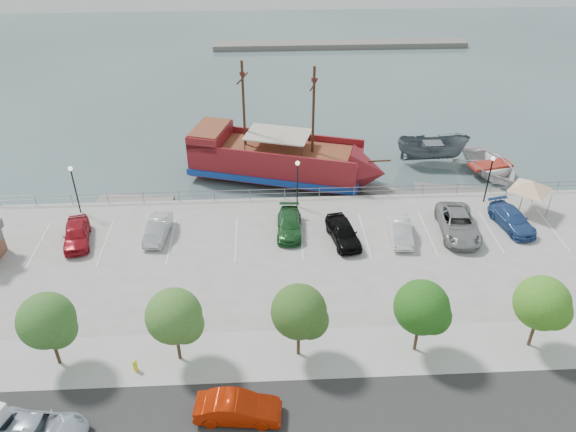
{
  "coord_description": "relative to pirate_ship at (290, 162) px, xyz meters",
  "views": [
    {
      "loc": [
        -2.81,
        -33.42,
        25.2
      ],
      "look_at": [
        -1.0,
        2.0,
        2.0
      ],
      "focal_mm": 35.0,
      "sensor_mm": 36.0,
      "label": 1
    }
  ],
  "objects": [
    {
      "name": "speedboat",
      "position": [
        19.11,
        0.02,
        -1.18
      ],
      "size": [
        6.75,
        8.36,
        1.53
      ],
      "primitive_type": "imported",
      "rotation": [
        0.0,
        0.0,
        0.22
      ],
      "color": "silver",
      "rests_on": "ground"
    },
    {
      "name": "patrol_boat",
      "position": [
        14.16,
        2.69,
        -0.6
      ],
      "size": [
        7.17,
        3.15,
        2.71
      ],
      "primitive_type": "imported",
      "rotation": [
        0.0,
        0.0,
        1.49
      ],
      "color": "#4D575D",
      "rests_on": "ground"
    },
    {
      "name": "dock_mid",
      "position": [
        9.66,
        -3.57,
        -1.77
      ],
      "size": [
        6.5,
        4.2,
        0.36
      ],
      "primitive_type": "cube",
      "rotation": [
        0.0,
        0.0,
        -0.42
      ],
      "color": "slate",
      "rests_on": "ground"
    },
    {
      "name": "lamp_post_left",
      "position": [
        -17.73,
        -6.27,
        1.99
      ],
      "size": [
        0.36,
        0.36,
        4.28
      ],
      "color": "black",
      "rests_on": "land_slab"
    },
    {
      "name": "fire_hydrant",
      "position": [
        -10.17,
        -23.57,
        -0.52
      ],
      "size": [
        0.27,
        0.27,
        0.79
      ],
      "rotation": [
        0.0,
        0.0,
        0.06
      ],
      "color": "yellow",
      "rests_on": "sidewalk"
    },
    {
      "name": "ground",
      "position": [
        0.27,
        -12.77,
        -1.95
      ],
      "size": [
        160.0,
        160.0,
        0.0
      ],
      "primitive_type": "plane",
      "color": "#3D4B4C"
    },
    {
      "name": "far_shore",
      "position": [
        10.27,
        42.23,
        -1.55
      ],
      "size": [
        40.0,
        3.0,
        0.8
      ],
      "primitive_type": "cube",
      "color": "#666157",
      "rests_on": "ground"
    },
    {
      "name": "tree_c",
      "position": [
        -7.58,
        -22.84,
        2.35
      ],
      "size": [
        3.3,
        3.2,
        5.0
      ],
      "color": "#473321",
      "rests_on": "sidewalk"
    },
    {
      "name": "parked_car_e",
      "position": [
        3.46,
        -11.35,
        -0.16
      ],
      "size": [
        2.67,
        4.88,
        1.58
      ],
      "primitive_type": "imported",
      "rotation": [
        0.0,
        0.0,
        0.18
      ],
      "color": "black",
      "rests_on": "land_slab"
    },
    {
      "name": "parked_car_h",
      "position": [
        17.08,
        -10.16,
        -0.24
      ],
      "size": [
        2.91,
        5.17,
        1.41
      ],
      "primitive_type": "imported",
      "rotation": [
        0.0,
        0.0,
        0.2
      ],
      "color": "#2A4986",
      "rests_on": "land_slab"
    },
    {
      "name": "parked_car_d",
      "position": [
        -0.59,
        -9.97,
        -0.27
      ],
      "size": [
        2.15,
        4.77,
        1.36
      ],
      "primitive_type": "imported",
      "rotation": [
        0.0,
        0.0,
        -0.05
      ],
      "color": "#1E5625",
      "rests_on": "land_slab"
    },
    {
      "name": "sidewalk",
      "position": [
        0.27,
        -22.77,
        -0.93
      ],
      "size": [
        100.0,
        4.0,
        0.05
      ],
      "primitive_type": "cube",
      "color": "#A4A4A3",
      "rests_on": "land_slab"
    },
    {
      "name": "parked_car_b",
      "position": [
        -10.77,
        -10.08,
        -0.25
      ],
      "size": [
        1.89,
        4.35,
        1.39
      ],
      "primitive_type": "imported",
      "rotation": [
        0.0,
        0.0,
        -0.1
      ],
      "color": "#B7BABE",
      "rests_on": "land_slab"
    },
    {
      "name": "parked_car_a",
      "position": [
        -16.81,
        -10.55,
        -0.17
      ],
      "size": [
        2.69,
        4.82,
        1.55
      ],
      "primitive_type": "imported",
      "rotation": [
        0.0,
        0.0,
        0.2
      ],
      "color": "maroon",
      "rests_on": "land_slab"
    },
    {
      "name": "parked_car_f",
      "position": [
        7.92,
        -11.26,
        -0.25
      ],
      "size": [
        1.81,
        4.34,
        1.39
      ],
      "primitive_type": "imported",
      "rotation": [
        0.0,
        0.0,
        -0.08
      ],
      "color": "white",
      "rests_on": "land_slab"
    },
    {
      "name": "street_sedan",
      "position": [
        -4.17,
        -27.08,
        -0.2
      ],
      "size": [
        4.67,
        2.01,
        1.5
      ],
      "primitive_type": "imported",
      "rotation": [
        0.0,
        0.0,
        1.48
      ],
      "color": "#B32004",
      "rests_on": "street"
    },
    {
      "name": "tree_f",
      "position": [
        13.42,
        -22.84,
        2.35
      ],
      "size": [
        3.3,
        3.2,
        5.0
      ],
      "color": "#473321",
      "rests_on": "sidewalk"
    },
    {
      "name": "lamp_post_mid",
      "position": [
        0.27,
        -6.27,
        1.99
      ],
      "size": [
        0.36,
        0.36,
        4.28
      ],
      "color": "black",
      "rests_on": "land_slab"
    },
    {
      "name": "dock_west",
      "position": [
        -13.87,
        -3.57,
        -1.76
      ],
      "size": [
        6.81,
        2.55,
        0.38
      ],
      "primitive_type": "cube",
      "rotation": [
        0.0,
        0.0,
        -0.1
      ],
      "color": "gray",
      "rests_on": "ground"
    },
    {
      "name": "pirate_ship",
      "position": [
        0.0,
        0.0,
        0.0
      ],
      "size": [
        18.79,
        9.96,
        11.63
      ],
      "rotation": [
        0.0,
        0.0,
        -0.29
      ],
      "color": "maroon",
      "rests_on": "ground"
    },
    {
      "name": "parked_car_g",
      "position": [
        12.53,
        -10.8,
        -0.13
      ],
      "size": [
        3.23,
        6.11,
        1.64
      ],
      "primitive_type": "imported",
      "rotation": [
        0.0,
        0.0,
        -0.09
      ],
      "color": "gray",
      "rests_on": "land_slab"
    },
    {
      "name": "lamp_post_right",
      "position": [
        16.27,
        -6.27,
        1.99
      ],
      "size": [
        0.36,
        0.36,
        4.28
      ],
      "color": "black",
      "rests_on": "land_slab"
    },
    {
      "name": "seawall_railing",
      "position": [
        0.27,
        -4.97,
        -0.42
      ],
      "size": [
        50.0,
        0.06,
        1.0
      ],
      "color": "slate",
      "rests_on": "land_slab"
    },
    {
      "name": "tree_d",
      "position": [
        -0.58,
        -22.84,
        2.35
      ],
      "size": [
        3.3,
        3.2,
        5.0
      ],
      "color": "#473321",
      "rests_on": "sidewalk"
    },
    {
      "name": "canopy_tent",
      "position": [
        19.14,
        -7.9,
        1.92
      ],
      "size": [
        4.16,
        4.16,
        3.3
      ],
      "rotation": [
        0.0,
        0.0,
        0.05
      ],
      "color": "slate",
      "rests_on": "land_slab"
    },
    {
      "name": "street_van",
      "position": [
        -14.23,
        -27.86,
        -0.25
      ],
      "size": [
        5.31,
        3.02,
        1.4
      ],
      "primitive_type": "imported",
      "rotation": [
        0.0,
        0.0,
        1.43
      ],
      "color": "#A8B4C0",
      "rests_on": "street"
    },
    {
      "name": "tree_b",
      "position": [
        -14.58,
        -22.84,
        2.35
      ],
      "size": [
        3.3,
        3.2,
        5.0
      ],
      "color": "#473321",
      "rests_on": "sidewalk"
    },
    {
      "name": "tree_e",
      "position": [
        6.42,
        -22.84,
        2.35
      ],
      "size": [
        3.3,
        3.2,
        5.0
      ],
      "color": "#473321",
      "rests_on": "sidewalk"
    },
    {
      "name": "dock_east",
      "position": [
        14.97,
        -3.57,
        -1.73
      ],
      "size": [
        8.0,
        3.75,
        0.44
      ],
      "primitive_type": "cube",
      "rotation": [
        0.0,
        0.0,
        -0.21
      ],
      "color": "slate",
      "rests_on": "ground"
    }
  ]
}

